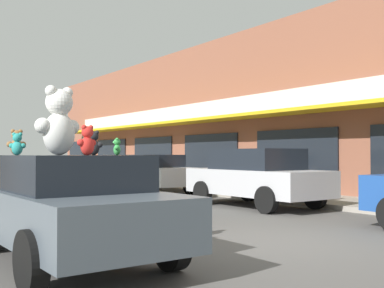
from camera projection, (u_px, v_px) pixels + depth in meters
The scene contains 12 objects.
ground_plane at pixel (268, 242), 8.15m from camera, with size 260.00×260.00×0.00m, color #514F4C.
storefront_row at pixel (323, 121), 26.07m from camera, with size 16.63×35.83×6.62m.
plush_art_car at pixel (66, 204), 6.74m from camera, with size 2.04×4.37×1.48m.
teddy_bear_giant at pixel (59, 122), 6.91m from camera, with size 0.75×0.52×0.99m.
teddy_bear_brown at pixel (17, 143), 6.79m from camera, with size 0.27×0.17×0.37m.
teddy_bear_black at pixel (94, 143), 6.87m from camera, with size 0.23×0.25×0.35m.
teddy_bear_cream at pixel (85, 146), 7.24m from camera, with size 0.20×0.19×0.29m.
teddy_bear_red at pixel (87, 141), 5.81m from camera, with size 0.28×0.19×0.37m.
teddy_bear_green at pixel (117, 147), 6.22m from camera, with size 0.13×0.17×0.23m.
teddy_bear_teal at pixel (17, 144), 6.40m from camera, with size 0.22×0.19×0.31m.
parked_car_far_center at pixel (256, 176), 13.66m from camera, with size 2.01×4.39×1.64m.
parked_car_far_right at pixel (149, 172), 18.65m from camera, with size 1.99×4.74×1.47m.
Camera 1 is at (-5.74, -5.98, 1.49)m, focal length 45.00 mm.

